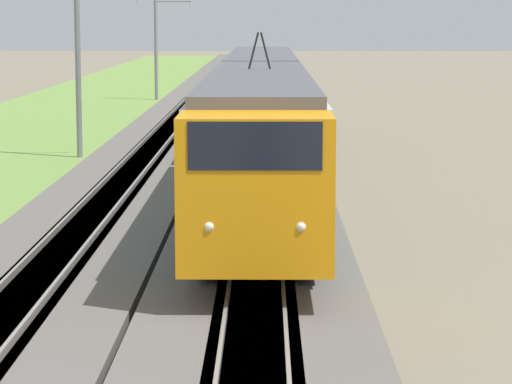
% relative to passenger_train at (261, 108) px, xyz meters
% --- Properties ---
extents(ballast_main, '(240.00, 4.40, 0.30)m').
position_rel_passenger_train_xyz_m(ballast_main, '(14.12, 4.52, -2.30)').
color(ballast_main, '#605B56').
rests_on(ballast_main, ground).
extents(ballast_adjacent, '(240.00, 4.40, 0.30)m').
position_rel_passenger_train_xyz_m(ballast_adjacent, '(14.12, 0.00, -2.30)').
color(ballast_adjacent, '#605B56').
rests_on(ballast_adjacent, ground).
extents(track_main, '(240.00, 1.57, 0.45)m').
position_rel_passenger_train_xyz_m(track_main, '(14.12, 4.52, -2.29)').
color(track_main, '#4C4238').
rests_on(track_main, ground).
extents(track_adjacent, '(240.00, 1.57, 0.45)m').
position_rel_passenger_train_xyz_m(track_adjacent, '(14.12, 0.00, -2.29)').
color(track_adjacent, '#4C4238').
rests_on(track_adjacent, ground).
extents(grass_verge, '(240.00, 13.89, 0.12)m').
position_rel_passenger_train_xyz_m(grass_verge, '(14.12, 10.18, -2.39)').
color(grass_verge, olive).
rests_on(grass_verge, ground).
extents(passenger_train, '(42.89, 2.99, 5.21)m').
position_rel_passenger_train_xyz_m(passenger_train, '(0.00, 0.00, 0.00)').
color(passenger_train, orange).
rests_on(passenger_train, ground).
extents(catenary_mast_mid, '(0.22, 2.56, 7.50)m').
position_rel_passenger_train_xyz_m(catenary_mast_mid, '(5.03, 7.16, 1.43)').
color(catenary_mast_mid, slate).
rests_on(catenary_mast_mid, ground).
extents(catenary_mast_far, '(0.22, 2.56, 7.61)m').
position_rel_passenger_train_xyz_m(catenary_mast_far, '(39.05, 7.16, 1.49)').
color(catenary_mast_far, slate).
rests_on(catenary_mast_far, ground).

